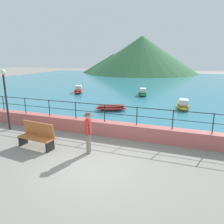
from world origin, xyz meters
name	(u,v)px	position (x,y,z in m)	size (l,w,h in m)	color
ground_plane	(93,165)	(0.00, 0.00, 0.00)	(120.00, 120.00, 0.00)	gray
promenade_wall	(120,130)	(0.00, 3.20, 0.35)	(20.00, 0.56, 0.70)	#BC605B
railing	(120,111)	(0.00, 3.20, 1.32)	(18.44, 0.04, 0.90)	black
lake_water	(168,84)	(0.00, 25.84, 0.03)	(64.00, 44.32, 0.06)	teal
hill_main	(142,55)	(-8.62, 45.72, 4.33)	(26.71, 26.71, 8.66)	#33663D
hill_secondary	(113,63)	(-15.81, 45.66, 2.28)	(15.52, 15.52, 4.56)	#285633
bench_main	(37,135)	(-3.04, 0.69, 0.56)	(1.75, 0.72, 1.13)	#B76633
person_walking	(88,131)	(-0.64, 0.93, 0.98)	(0.38, 0.55, 1.75)	slate
lamp_post	(5,90)	(-6.08, 2.10, 2.19)	(0.28, 0.28, 3.28)	#232326
boat_0	(183,105)	(2.72, 10.31, 0.33)	(1.13, 2.38, 0.76)	gold
boat_1	(143,93)	(-1.44, 14.99, 0.33)	(1.41, 2.45, 0.76)	#338C59
boat_2	(111,108)	(-2.26, 7.96, 0.26)	(2.47, 1.67, 0.36)	red
boat_3	(78,90)	(-8.43, 14.14, 0.33)	(1.75, 2.47, 0.76)	red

